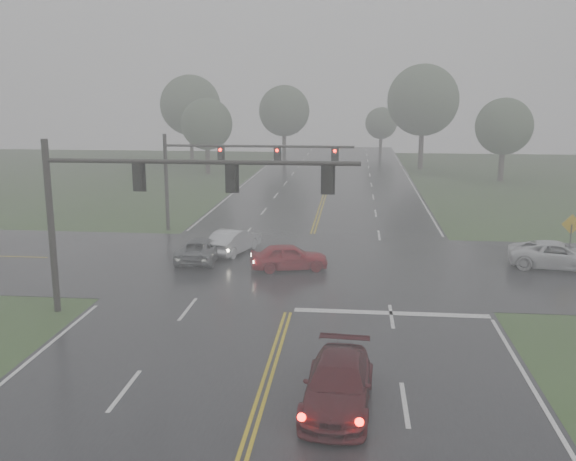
# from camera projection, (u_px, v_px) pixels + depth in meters

# --- Properties ---
(main_road) EXTENTS (18.00, 160.00, 0.02)m
(main_road) POSITION_uv_depth(u_px,v_px,m) (300.00, 275.00, 33.99)
(main_road) COLOR black
(main_road) RESTS_ON ground
(cross_street) EXTENTS (120.00, 14.00, 0.02)m
(cross_street) POSITION_uv_depth(u_px,v_px,m) (303.00, 265.00, 35.93)
(cross_street) COLOR black
(cross_street) RESTS_ON ground
(stop_bar) EXTENTS (8.50, 0.50, 0.01)m
(stop_bar) POSITION_uv_depth(u_px,v_px,m) (391.00, 314.00, 28.08)
(stop_bar) COLOR silver
(stop_bar) RESTS_ON ground
(sedan_maroon) EXTENTS (2.34, 5.12, 1.45)m
(sedan_maroon) POSITION_uv_depth(u_px,v_px,m) (338.00, 407.00, 19.81)
(sedan_maroon) COLOR #3E0B10
(sedan_maroon) RESTS_ON ground
(sedan_red) EXTENTS (4.49, 2.64, 1.43)m
(sedan_red) POSITION_uv_depth(u_px,v_px,m) (289.00, 270.00, 34.99)
(sedan_red) COLOR maroon
(sedan_red) RESTS_ON ground
(sedan_silver) EXTENTS (2.83, 4.69, 1.46)m
(sedan_silver) POSITION_uv_depth(u_px,v_px,m) (234.00, 253.00, 38.56)
(sedan_silver) COLOR #B3B6BB
(sedan_silver) RESTS_ON ground
(car_grey) EXTENTS (2.18, 4.72, 1.31)m
(car_grey) POSITION_uv_depth(u_px,v_px,m) (201.00, 261.00, 36.89)
(car_grey) COLOR #53565A
(car_grey) RESTS_ON ground
(pickup_white) EXTENTS (5.56, 3.22, 1.46)m
(pickup_white) POSITION_uv_depth(u_px,v_px,m) (557.00, 268.00, 35.26)
(pickup_white) COLOR silver
(pickup_white) RESTS_ON ground
(signal_gantry_near) EXTENTS (13.38, 0.33, 7.59)m
(signal_gantry_near) POSITION_uv_depth(u_px,v_px,m) (142.00, 194.00, 26.90)
(signal_gantry_near) COLOR black
(signal_gantry_near) RESTS_ON ground
(signal_gantry_far) EXTENTS (13.05, 0.34, 6.70)m
(signal_gantry_far) POSITION_uv_depth(u_px,v_px,m) (224.00, 163.00, 43.66)
(signal_gantry_far) COLOR black
(signal_gantry_far) RESTS_ON ground
(sign_diamond_east) EXTENTS (1.16, 0.13, 2.79)m
(sign_diamond_east) POSITION_uv_depth(u_px,v_px,m) (571.00, 230.00, 36.15)
(sign_diamond_east) COLOR black
(sign_diamond_east) RESTS_ON ground
(tree_nw_a) EXTENTS (5.99, 5.99, 8.79)m
(tree_nw_a) POSITION_uv_depth(u_px,v_px,m) (207.00, 124.00, 74.45)
(tree_nw_a) COLOR #2D221D
(tree_nw_a) RESTS_ON ground
(tree_ne_a) EXTENTS (8.74, 8.74, 12.84)m
(tree_ne_a) POSITION_uv_depth(u_px,v_px,m) (423.00, 100.00, 78.51)
(tree_ne_a) COLOR #2D221D
(tree_ne_a) RESTS_ON ground
(tree_n_mid) EXTENTS (7.08, 7.08, 10.39)m
(tree_n_mid) POSITION_uv_depth(u_px,v_px,m) (284.00, 111.00, 89.15)
(tree_n_mid) COLOR #2D221D
(tree_n_mid) RESTS_ON ground
(tree_e_near) EXTENTS (6.05, 6.05, 8.89)m
(tree_e_near) POSITION_uv_depth(u_px,v_px,m) (504.00, 126.00, 68.37)
(tree_e_near) COLOR #2D221D
(tree_e_near) RESTS_ON ground
(tree_nw_b) EXTENTS (7.97, 7.97, 11.70)m
(tree_nw_b) POSITION_uv_depth(u_px,v_px,m) (190.00, 105.00, 85.00)
(tree_nw_b) COLOR #2D221D
(tree_nw_b) RESTS_ON ground
(tree_n_far) EXTENTS (4.88, 4.88, 7.16)m
(tree_n_far) POSITION_uv_depth(u_px,v_px,m) (381.00, 123.00, 98.51)
(tree_n_far) COLOR #2D221D
(tree_n_far) RESTS_ON ground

